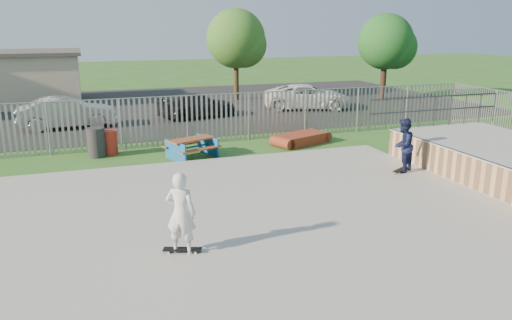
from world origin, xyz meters
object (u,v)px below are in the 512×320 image
object	(u,v)px
car_dark	(197,105)
tree_mid	(236,39)
funbox	(301,139)
skater_white	(181,213)
trash_bin_grey	(96,142)
car_silver	(67,113)
skater_navy	(403,145)
trash_bin_red	(110,143)
car_white	(308,97)
picnic_table	(192,148)
tree_right	(386,42)

from	to	relation	value
car_dark	tree_mid	xyz separation A→B (m)	(3.84, 5.50, 3.22)
funbox	skater_white	world-z (taller)	skater_white
funbox	trash_bin_grey	size ratio (longest dim) A/B	2.18
car_silver	skater_white	distance (m)	15.40
car_dark	skater_navy	size ratio (longest dim) A/B	2.49
trash_bin_red	skater_white	world-z (taller)	skater_white
car_dark	car_white	size ratio (longest dim) A/B	0.85
trash_bin_red	skater_navy	distance (m)	10.52
car_white	trash_bin_grey	bearing A→B (deg)	138.85
picnic_table	car_dark	world-z (taller)	car_dark
trash_bin_grey	car_dark	world-z (taller)	car_dark
skater_navy	trash_bin_grey	bearing A→B (deg)	-62.09
tree_mid	picnic_table	bearing A→B (deg)	-113.34
picnic_table	skater_navy	distance (m)	7.42
car_silver	skater_navy	size ratio (longest dim) A/B	2.55
funbox	car_dark	distance (m)	7.80
car_silver	skater_white	xyz separation A→B (m)	(2.45, -15.20, 0.27)
car_white	tree_mid	bearing A→B (deg)	46.83
picnic_table	car_white	world-z (taller)	car_white
funbox	tree_mid	world-z (taller)	tree_mid
car_dark	tree_right	xyz separation A→B (m)	(12.96, 2.65, 3.01)
trash_bin_red	skater_white	xyz separation A→B (m)	(0.88, -9.47, 0.56)
trash_bin_grey	tree_right	distance (m)	20.72
trash_bin_red	car_dark	xyz separation A→B (m)	(4.78, 6.53, 0.19)
trash_bin_red	car_dark	distance (m)	8.09
skater_white	car_dark	bearing A→B (deg)	-73.71
funbox	trash_bin_grey	xyz separation A→B (m)	(-7.96, 0.59, 0.33)
picnic_table	tree_mid	size ratio (longest dim) A/B	0.37
funbox	car_dark	world-z (taller)	car_dark
tree_mid	tree_right	distance (m)	9.56
car_dark	skater_navy	distance (m)	13.06
funbox	trash_bin_grey	bearing A→B (deg)	155.35
picnic_table	car_white	xyz separation A→B (m)	(8.59, 8.53, 0.36)
funbox	tree_mid	distance (m)	13.36
car_silver	funbox	bearing A→B (deg)	-128.65
trash_bin_grey	car_silver	bearing A→B (deg)	100.40
car_dark	tree_right	distance (m)	13.56
car_white	skater_navy	bearing A→B (deg)	-174.43
car_silver	tree_mid	xyz separation A→B (m)	(10.18, 6.29, 3.11)
trash_bin_red	car_white	xyz separation A→B (m)	(11.40, 7.10, 0.27)
tree_mid	car_silver	bearing A→B (deg)	-148.28
car_white	tree_right	distance (m)	7.29
trash_bin_grey	skater_white	bearing A→B (deg)	-81.62
picnic_table	trash_bin_red	xyz separation A→B (m)	(-2.80, 1.44, 0.09)
picnic_table	skater_white	world-z (taller)	skater_white
car_silver	skater_navy	bearing A→B (deg)	-141.62
picnic_table	car_white	bearing A→B (deg)	22.73
funbox	skater_navy	xyz separation A→B (m)	(1.20, -5.15, 0.80)
car_white	skater_white	world-z (taller)	skater_white
trash_bin_red	trash_bin_grey	size ratio (longest dim) A/B	0.84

